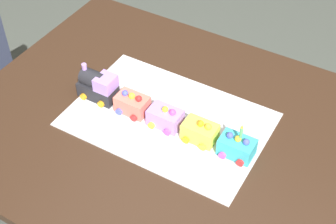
# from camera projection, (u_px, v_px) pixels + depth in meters

# --- Properties ---
(dining_table) EXTENTS (1.40, 1.00, 0.74)m
(dining_table) POSITION_uv_depth(u_px,v_px,m) (187.00, 156.00, 1.56)
(dining_table) COLOR #382316
(dining_table) RESTS_ON ground
(cake_board) EXTENTS (0.60, 0.40, 0.00)m
(cake_board) POSITION_uv_depth(u_px,v_px,m) (168.00, 119.00, 1.52)
(cake_board) COLOR silver
(cake_board) RESTS_ON dining_table
(cake_locomotive) EXTENTS (0.14, 0.08, 0.12)m
(cake_locomotive) POSITION_uv_depth(u_px,v_px,m) (98.00, 86.00, 1.56)
(cake_locomotive) COLOR #232328
(cake_locomotive) RESTS_ON cake_board
(cake_car_flatbed_coral) EXTENTS (0.10, 0.08, 0.07)m
(cake_car_flatbed_coral) POSITION_uv_depth(u_px,v_px,m) (132.00, 104.00, 1.52)
(cake_car_flatbed_coral) COLOR #F27260
(cake_car_flatbed_coral) RESTS_ON cake_board
(cake_car_gondola_lavender) EXTENTS (0.10, 0.08, 0.07)m
(cake_car_gondola_lavender) POSITION_uv_depth(u_px,v_px,m) (165.00, 117.00, 1.48)
(cake_car_gondola_lavender) COLOR #AD84E0
(cake_car_gondola_lavender) RESTS_ON cake_board
(cake_car_hopper_lemon) EXTENTS (0.10, 0.08, 0.07)m
(cake_car_hopper_lemon) POSITION_uv_depth(u_px,v_px,m) (200.00, 132.00, 1.44)
(cake_car_hopper_lemon) COLOR #F4E04C
(cake_car_hopper_lemon) RESTS_ON cake_board
(cake_car_tanker_turquoise) EXTENTS (0.10, 0.08, 0.07)m
(cake_car_tanker_turquoise) POSITION_uv_depth(u_px,v_px,m) (237.00, 147.00, 1.40)
(cake_car_tanker_turquoise) COLOR #38B7C6
(cake_car_tanker_turquoise) RESTS_ON cake_board
(birthday_candle) EXTENTS (0.01, 0.01, 0.05)m
(birthday_candle) POSITION_uv_depth(u_px,v_px,m) (241.00, 131.00, 1.35)
(birthday_candle) COLOR #66D872
(birthday_candle) RESTS_ON cake_car_tanker_turquoise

